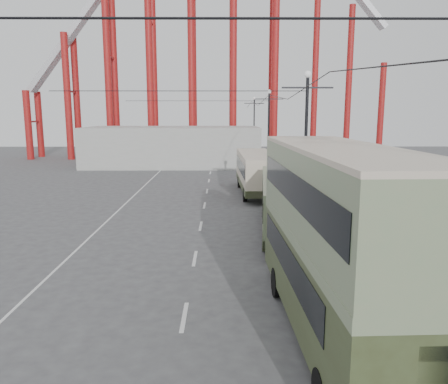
{
  "coord_description": "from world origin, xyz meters",
  "views": [
    {
      "loc": [
        0.25,
        -9.68,
        6.74
      ],
      "look_at": [
        0.38,
        11.01,
        3.0
      ],
      "focal_mm": 35.0,
      "sensor_mm": 36.0,
      "label": 1
    }
  ],
  "objects_px": {
    "single_decker_green": "(285,202)",
    "pedestrian": "(274,225)",
    "double_decker_bus": "(337,234)",
    "single_decker_cream": "(257,171)"
  },
  "relations": [
    {
      "from": "single_decker_green",
      "to": "pedestrian",
      "type": "bearing_deg",
      "value": -108.38
    },
    {
      "from": "double_decker_bus",
      "to": "single_decker_green",
      "type": "xyz_separation_m",
      "value": [
        0.23,
        12.05,
        -1.5
      ]
    },
    {
      "from": "single_decker_cream",
      "to": "pedestrian",
      "type": "height_order",
      "value": "single_decker_cream"
    },
    {
      "from": "single_decker_green",
      "to": "pedestrian",
      "type": "relative_size",
      "value": 6.55
    },
    {
      "from": "single_decker_green",
      "to": "pedestrian",
      "type": "distance_m",
      "value": 2.27
    },
    {
      "from": "pedestrian",
      "to": "single_decker_cream",
      "type": "bearing_deg",
      "value": -91.42
    },
    {
      "from": "double_decker_bus",
      "to": "single_decker_cream",
      "type": "height_order",
      "value": "double_decker_bus"
    },
    {
      "from": "double_decker_bus",
      "to": "pedestrian",
      "type": "xyz_separation_m",
      "value": [
        -0.6,
        10.14,
        -2.41
      ]
    },
    {
      "from": "single_decker_cream",
      "to": "pedestrian",
      "type": "xyz_separation_m",
      "value": [
        -0.2,
        -14.16,
        -1.06
      ]
    },
    {
      "from": "double_decker_bus",
      "to": "single_decker_green",
      "type": "relative_size",
      "value": 0.97
    }
  ]
}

